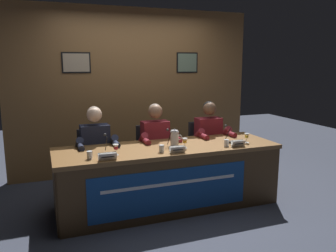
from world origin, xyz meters
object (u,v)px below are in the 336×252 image
Objects in this scene: water_cup_left at (90,155)px; microphone_center at (170,141)px; juice_glass_right at (247,136)px; nameplate_center at (177,150)px; juice_glass_left at (116,148)px; chair_left at (95,165)px; chair_center at (153,159)px; panelist_right at (211,138)px; microphone_right at (229,137)px; juice_glass_center at (185,141)px; nameplate_right at (238,143)px; conference_table at (171,168)px; water_cup_center at (162,149)px; panelist_left at (96,148)px; nameplate_left at (108,156)px; water_cup_right at (226,143)px; panelist_center at (157,142)px; water_pitcher_central at (175,138)px; microphone_left at (107,147)px; chair_right at (204,153)px.

water_cup_left is 0.39× the size of microphone_center.
nameplate_center is at bearing -171.63° from juice_glass_right.
chair_left is at bearing 98.76° from juice_glass_left.
panelist_right reaches higher than chair_center.
juice_glass_center is at bearing -172.50° from microphone_right.
chair_center reaches higher than juice_glass_right.
nameplate_right is 0.24m from microphone_right.
microphone_right is at bearing 1.91° from conference_table.
water_cup_center is 0.98m from microphone_right.
microphone_right is at bearing -17.35° from panelist_left.
water_cup_center is at bearing 9.33° from nameplate_left.
juice_glass_right is at bearing 33.05° from nameplate_right.
chair_left reaches higher than water_cup_right.
juice_glass_right is at bearing -72.47° from panelist_right.
conference_table is 12.53× the size of microphone_right.
chair_center is 0.73× the size of panelist_center.
water_cup_center is 0.35m from water_pitcher_central.
microphone_left is 2.54× the size of water_cup_center.
water_cup_right is at bearing -167.45° from juice_glass_right.
nameplate_center is 0.68m from water_cup_right.
microphone_left is at bearing 161.91° from nameplate_center.
water_cup_center is 0.69× the size of juice_glass_right.
juice_glass_left is at bearing -151.64° from chair_right.
juice_glass_center is at bearing 12.90° from water_cup_center.
nameplate_right is at bearing -24.96° from panelist_left.
nameplate_center is 0.84m from microphone_right.
juice_glass_right is at bearing -6.83° from microphone_center.
water_pitcher_central is at bearing -78.30° from panelist_center.
juice_glass_left is at bearing -81.24° from chair_left.
juice_glass_center reaches higher than conference_table.
chair_left reaches higher than water_cup_center.
juice_glass_left reaches higher than nameplate_right.
microphone_center is (-0.15, 0.10, -0.01)m from juice_glass_center.
microphone_center reaches higher than water_pitcher_central.
microphone_left is 0.18× the size of panelist_right.
microphone_left reaches higher than water_cup_left.
chair_center is (0.97, 0.85, -0.36)m from water_cup_left.
panelist_right is (1.61, 0.76, -0.09)m from nameplate_left.
chair_left is 0.94m from water_cup_left.
water_pitcher_central is (-0.72, -0.42, 0.14)m from panelist_right.
water_cup_right is (1.46, -0.88, 0.36)m from chair_left.
nameplate_left is at bearing -127.61° from juice_glass_left.
chair_center is at bearing 78.87° from water_cup_center.
juice_glass_left is at bearing 179.97° from juice_glass_right.
nameplate_center is at bearing -137.37° from panelist_right.
water_pitcher_central is at bearing 168.43° from juice_glass_right.
panelist_right is (1.61, 0.00, 0.00)m from panelist_left.
water_pitcher_central is at bearing -34.69° from chair_left.
microphone_left is 1.03× the size of water_pitcher_central.
juice_glass_center is (0.83, 0.02, 0.00)m from juice_glass_left.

